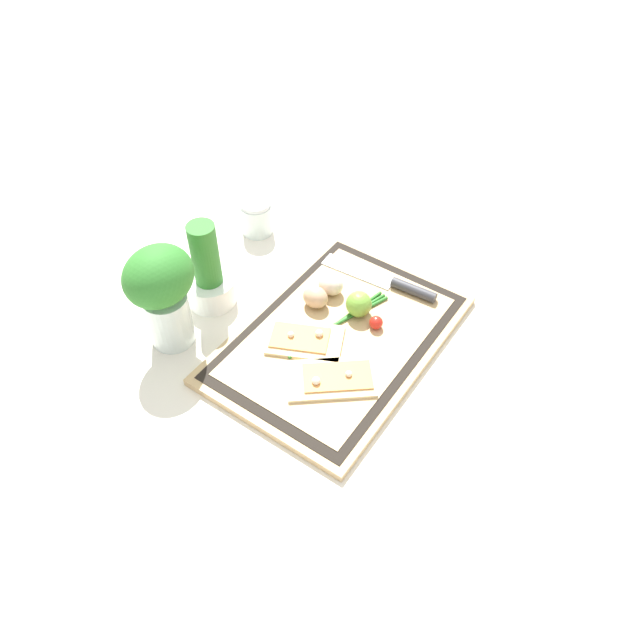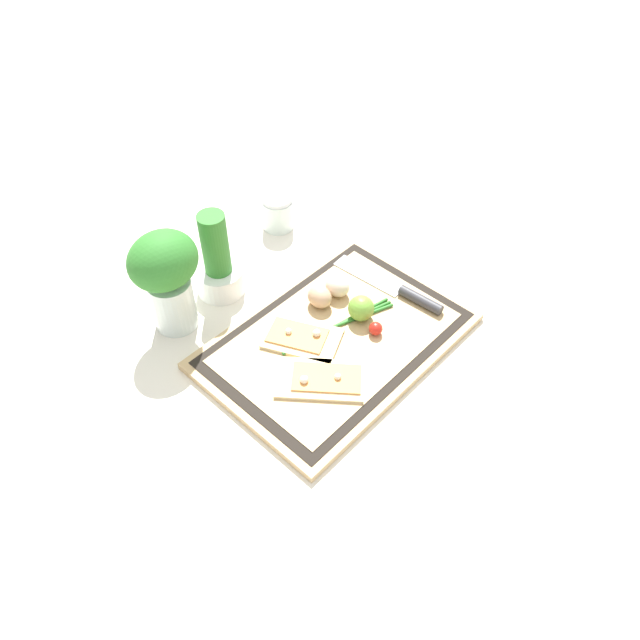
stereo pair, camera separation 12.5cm
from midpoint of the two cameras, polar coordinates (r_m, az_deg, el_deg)
The scene contains 13 objects.
ground_plane at distance 1.26m, azimuth 4.33°, elevation -2.30°, with size 6.00×6.00×0.00m, color silver.
cutting_board at distance 1.25m, azimuth 4.35°, elevation -2.02°, with size 0.52×0.36×0.02m.
pizza_slice_near at distance 1.17m, azimuth 3.20°, elevation -5.59°, with size 0.18×0.19×0.02m.
pizza_slice_far at distance 1.23m, azimuth 1.19°, elevation -1.77°, with size 0.15×0.17×0.02m.
knife at distance 1.34m, azimuth 10.43°, elevation 2.35°, with size 0.05×0.27×0.02m.
egg_brown at distance 1.29m, azimuth 2.75°, elevation 1.99°, with size 0.05×0.05×0.05m, color tan.
egg_pink at distance 1.31m, azimuth 4.32°, elevation 2.99°, with size 0.05×0.05×0.05m, color beige.
lime at distance 1.27m, azimuth 6.53°, elevation 0.97°, with size 0.05×0.05×0.05m, color #70A838.
cherry_tomato_red at distance 1.25m, azimuth 7.97°, elevation -0.93°, with size 0.03×0.03×0.03m, color red.
scallion_bunch at distance 1.26m, azimuth 4.40°, elevation -0.66°, with size 0.26×0.10×0.01m.
herb_pot at distance 1.33m, azimuth -6.63°, elevation 4.81°, with size 0.10×0.10×0.20m.
sauce_jar at distance 1.51m, azimuth -1.47°, elevation 9.57°, with size 0.07×0.07×0.09m.
herb_glass at distance 1.22m, azimuth -11.07°, elevation 3.97°, with size 0.14×0.12×0.23m.
Camera 2 is at (-0.62, -0.54, 0.95)m, focal length 35.00 mm.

